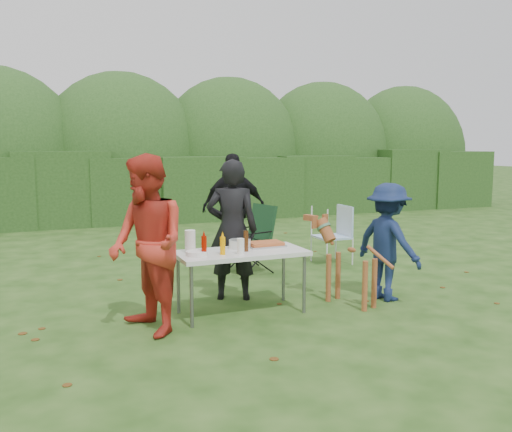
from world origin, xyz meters
name	(u,v)px	position (x,y,z in m)	size (l,w,h in m)	color
ground	(253,308)	(0.00, 0.00, 0.00)	(80.00, 80.00, 0.00)	#1E4211
hedge_row	(133,189)	(0.00, 8.00, 0.85)	(22.00, 1.40, 1.70)	#23471C
shrub_backdrop	(122,158)	(0.00, 9.60, 1.60)	(20.00, 2.60, 3.20)	#3D6628
folding_table	(241,255)	(-0.20, -0.12, 0.69)	(1.50, 0.70, 0.74)	silver
person_cook	(232,230)	(-0.09, 0.49, 0.89)	(0.65, 0.43, 1.79)	black
person_red_jacket	(147,245)	(-1.34, -0.38, 0.94)	(0.91, 0.71, 1.88)	red
person_black_puffy	(234,208)	(0.74, 2.65, 0.91)	(1.07, 0.45, 1.82)	black
child	(388,242)	(1.72, -0.30, 0.74)	(0.96, 0.55, 1.49)	#13224A
dog	(351,263)	(1.17, -0.32, 0.52)	(1.10, 0.44, 1.04)	#9A512A
camping_chair	(250,239)	(0.66, 1.74, 0.53)	(0.66, 0.66, 1.05)	#173A1F
lawn_chair	(332,234)	(2.18, 1.85, 0.48)	(0.57, 0.57, 0.97)	#589AE7
food_tray	(265,246)	(0.17, 0.03, 0.75)	(0.45, 0.30, 0.02)	#B7B7BA
focaccia_bread	(265,243)	(0.17, 0.03, 0.78)	(0.40, 0.26, 0.04)	#C15E2E
mustard_bottle	(223,246)	(-0.46, -0.23, 0.84)	(0.06, 0.06, 0.20)	#FFA700
ketchup_bottle	(204,246)	(-0.68, -0.21, 0.85)	(0.06, 0.06, 0.22)	#930F01
beer_bottle	(246,241)	(-0.15, -0.16, 0.86)	(0.06, 0.06, 0.24)	#47230F
paper_towel_roll	(190,242)	(-0.77, 0.01, 0.87)	(0.12, 0.12, 0.26)	white
cup_stack	(241,246)	(-0.27, -0.29, 0.83)	(0.08, 0.08, 0.18)	white
pasta_bowl	(240,244)	(-0.15, 0.06, 0.79)	(0.26, 0.26, 0.10)	silver
plate_stack	(197,253)	(-0.75, -0.17, 0.77)	(0.24, 0.24, 0.05)	white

